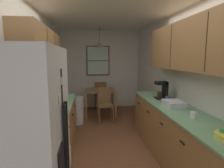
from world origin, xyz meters
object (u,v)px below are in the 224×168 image
dish_rack (174,104)px  trash_bin (77,110)px  coffee_maker (163,90)px  mug_by_coffeemaker (193,115)px  storage_canister (44,110)px  microwave_over_range (17,64)px  table_serving_bowl (103,88)px  dining_table (100,94)px  mug_spare (167,99)px  dining_chair_near (105,103)px  dining_chair_far (100,94)px

dish_rack → trash_bin: bearing=131.6°
coffee_maker → mug_by_coffeemaker: bearing=-93.2°
trash_bin → storage_canister: bearing=-98.0°
microwave_over_range → mug_by_coffeemaker: 2.19m
table_serving_bowl → coffee_maker: bearing=-64.4°
microwave_over_range → mug_by_coffeemaker: microwave_over_range is taller
trash_bin → dining_table: bearing=48.3°
mug_spare → microwave_over_range: bearing=-151.4°
dining_table → dining_chair_near: 0.64m
trash_bin → table_serving_bowl: table_serving_bowl is taller
coffee_maker → trash_bin: bearing=143.5°
dining_chair_far → mug_by_coffeemaker: (0.98, -3.79, 0.45)m
storage_canister → table_serving_bowl: storage_canister is taller
dish_rack → dining_chair_near: bearing=115.5°
dining_chair_far → dining_table: bearing=-94.9°
coffee_maker → dining_chair_far: bearing=111.7°
dining_chair_far → microwave_over_range: bearing=-105.3°
trash_bin → mug_by_coffeemaker: bearing=-55.9°
table_serving_bowl → dining_table: bearing=-144.9°
dining_table → mug_spare: bearing=-63.7°
microwave_over_range → storage_canister: 0.84m
dining_table → storage_canister: (-0.94, -2.84, 0.37)m
dining_chair_near → storage_canister: storage_canister is taller
dining_chair_near → storage_canister: size_ratio=4.55×
trash_bin → coffee_maker: size_ratio=2.06×
microwave_over_range → table_serving_bowl: (1.15, 3.46, -0.86)m
coffee_maker → dining_table: bearing=118.7°
dining_chair_near → mug_by_coffeemaker: (0.94, -2.55, 0.45)m
microwave_over_range → dining_chair_near: 3.20m
microwave_over_range → trash_bin: 2.99m
mug_by_coffeemaker → dining_table: bearing=108.0°
trash_bin → dish_rack: bearing=-48.4°
microwave_over_range → storage_canister: microwave_over_range is taller
dining_chair_near → trash_bin: dining_chair_near is taller
dish_rack → microwave_over_range: bearing=-159.2°
dining_chair_far → mug_spare: (1.04, -2.84, 0.45)m
microwave_over_range → dining_table: microwave_over_range is taller
microwave_over_range → table_serving_bowl: bearing=71.6°
mug_by_coffeemaker → dining_chair_near: bearing=110.2°
dish_rack → table_serving_bowl: bearing=109.2°
coffee_maker → microwave_over_range: bearing=-147.0°
dining_chair_near → storage_canister: 2.49m
dining_chair_near → coffee_maker: bearing=-53.8°
trash_bin → mug_by_coffeemaker: (1.66, -2.46, 0.60)m
mug_by_coffeemaker → table_serving_bowl: size_ratio=0.62×
mug_by_coffeemaker → coffee_maker: bearing=86.8°
dining_chair_near → table_serving_bowl: size_ratio=5.18×
dining_chair_near → mug_by_coffeemaker: size_ratio=8.33×
dining_chair_near → trash_bin: 0.75m
trash_bin → table_serving_bowl: 1.16m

